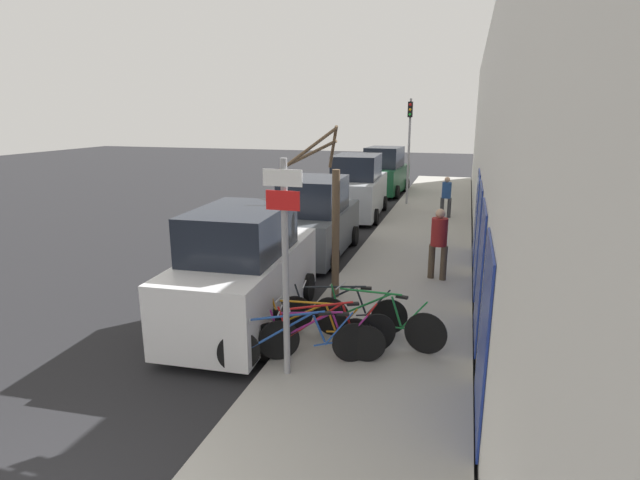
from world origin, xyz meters
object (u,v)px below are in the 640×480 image
(parked_car_2, at_px, (357,189))
(street_tree, at_px, (332,220))
(signpost, at_px, (285,260))
(bicycle_1, at_px, (319,339))
(parked_car_0, at_px, (245,272))
(pedestrian_near, at_px, (439,239))
(bicycle_0, at_px, (297,344))
(parked_car_1, at_px, (316,221))
(bicycle_5, at_px, (342,312))
(bicycle_2, at_px, (328,333))
(parked_car_3, at_px, (384,173))
(bicycle_4, at_px, (377,321))
(bicycle_3, at_px, (314,327))
(pedestrian_far, at_px, (446,194))
(traffic_light, at_px, (409,138))

(parked_car_2, relative_size, street_tree, 1.31)
(signpost, bearing_deg, bicycle_1, 58.40)
(parked_car_0, relative_size, pedestrian_near, 2.66)
(bicycle_0, distance_m, parked_car_1, 6.92)
(parked_car_2, bearing_deg, bicycle_5, -81.86)
(parked_car_0, xyz_separation_m, pedestrian_near, (3.49, 3.40, 0.09))
(bicycle_2, bearing_deg, parked_car_3, -19.59)
(signpost, relative_size, parked_car_1, 0.75)
(bicycle_4, relative_size, parked_car_2, 0.50)
(bicycle_2, relative_size, bicycle_3, 0.99)
(bicycle_1, xyz_separation_m, parked_car_3, (-1.88, 18.21, 0.56))
(bicycle_4, bearing_deg, bicycle_1, 144.70)
(bicycle_1, relative_size, bicycle_3, 1.01)
(pedestrian_far, bearing_deg, bicycle_1, 78.77)
(signpost, relative_size, parked_car_0, 0.72)
(bicycle_2, relative_size, street_tree, 0.57)
(bicycle_1, distance_m, parked_car_0, 2.38)
(parked_car_2, bearing_deg, parked_car_1, -92.17)
(bicycle_0, bearing_deg, bicycle_2, -64.17)
(bicycle_4, relative_size, parked_car_0, 0.52)
(parked_car_0, relative_size, parked_car_2, 0.95)
(bicycle_2, height_order, pedestrian_far, pedestrian_far)
(bicycle_5, height_order, parked_car_1, parked_car_1)
(bicycle_0, bearing_deg, bicycle_3, -30.20)
(parked_car_3, bearing_deg, bicycle_5, -79.48)
(bicycle_1, bearing_deg, traffic_light, -10.29)
(parked_car_0, bearing_deg, parked_car_3, 86.45)
(bicycle_4, distance_m, bicycle_5, 0.76)
(parked_car_3, xyz_separation_m, traffic_light, (1.55, -3.35, 1.96))
(bicycle_0, bearing_deg, parked_car_0, 17.95)
(bicycle_2, bearing_deg, parked_car_1, -7.27)
(bicycle_4, height_order, parked_car_1, parked_car_1)
(bicycle_4, bearing_deg, parked_car_3, 17.21)
(bicycle_3, distance_m, street_tree, 2.79)
(pedestrian_far, bearing_deg, parked_car_3, -65.06)
(pedestrian_near, bearing_deg, bicycle_2, 85.56)
(bicycle_1, bearing_deg, bicycle_3, 14.60)
(bicycle_0, height_order, parked_car_1, parked_car_1)
(bicycle_4, xyz_separation_m, bicycle_5, (-0.70, 0.31, -0.03))
(bicycle_5, distance_m, street_tree, 2.26)
(parked_car_0, height_order, pedestrian_far, parked_car_0)
(bicycle_0, bearing_deg, pedestrian_far, -34.40)
(bicycle_2, relative_size, bicycle_4, 0.87)
(bicycle_3, bearing_deg, parked_car_1, 16.70)
(signpost, xyz_separation_m, pedestrian_far, (1.79, 12.88, -0.93))
(parked_car_0, distance_m, parked_car_1, 5.04)
(traffic_light, bearing_deg, signpost, -90.05)
(street_tree, bearing_deg, bicycle_5, -69.12)
(parked_car_1, bearing_deg, parked_car_0, -90.26)
(bicycle_2, relative_size, parked_car_0, 0.46)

